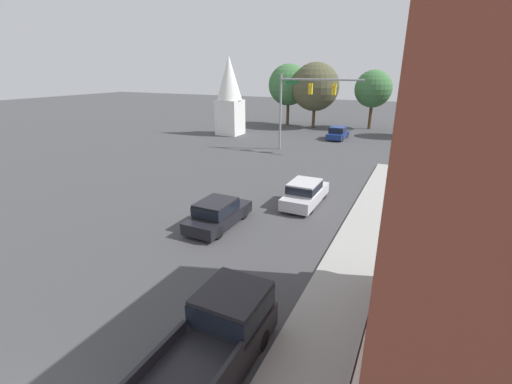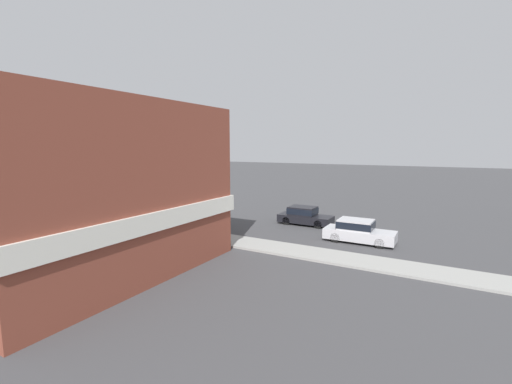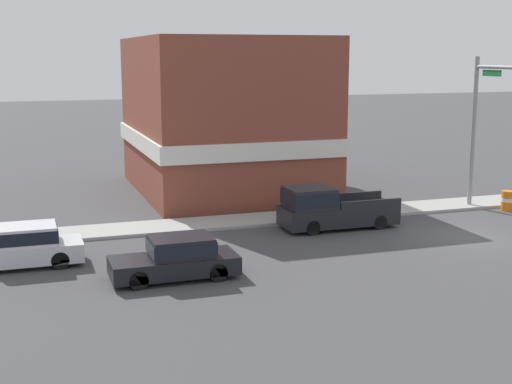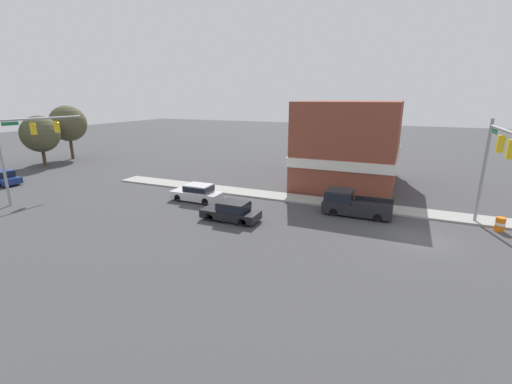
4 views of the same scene
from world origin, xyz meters
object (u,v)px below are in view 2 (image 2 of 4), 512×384
Objects in this scene: pickup_truck_parked at (191,214)px; car_lead at (304,215)px; construction_barrel at (104,210)px; car_oncoming at (358,231)px.

car_lead is at bearing 121.91° from pickup_truck_parked.
car_oncoming is at bearing 95.70° from construction_barrel.
car_oncoming reaches higher than car_lead.
pickup_truck_parked is 10.15m from construction_barrel.
car_lead is 0.84× the size of pickup_truck_parked.
pickup_truck_parked reaches higher than car_lead.
car_lead is 0.96× the size of car_oncoming.
pickup_truck_parked is 5.26× the size of construction_barrel.
pickup_truck_parked is at bearing 93.30° from construction_barrel.
construction_barrel is (0.58, -10.13, -0.44)m from pickup_truck_parked.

